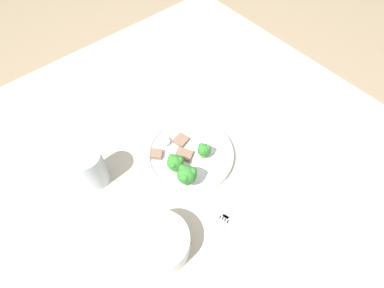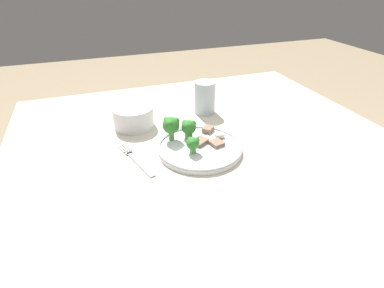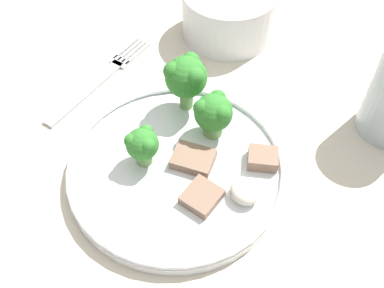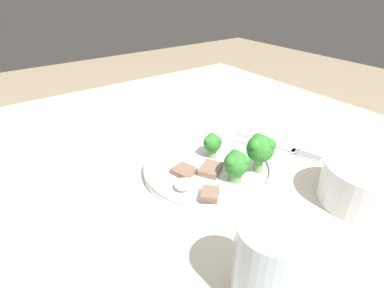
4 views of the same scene
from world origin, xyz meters
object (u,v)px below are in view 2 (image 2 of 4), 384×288
(dinner_plate, at_px, (200,148))
(fork, at_px, (136,159))
(drinking_glass, at_px, (205,99))
(cream_bowl, at_px, (134,117))

(dinner_plate, height_order, fork, dinner_plate)
(dinner_plate, relative_size, fork, 1.28)
(fork, distance_m, drinking_glass, 0.36)
(drinking_glass, bearing_deg, fork, -142.17)
(cream_bowl, xyz_separation_m, drinking_glass, (0.25, 0.02, 0.02))
(fork, distance_m, cream_bowl, 0.20)
(dinner_plate, relative_size, drinking_glass, 2.12)
(fork, height_order, drinking_glass, drinking_glass)
(cream_bowl, distance_m, drinking_glass, 0.25)
(fork, bearing_deg, cream_bowl, 80.88)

